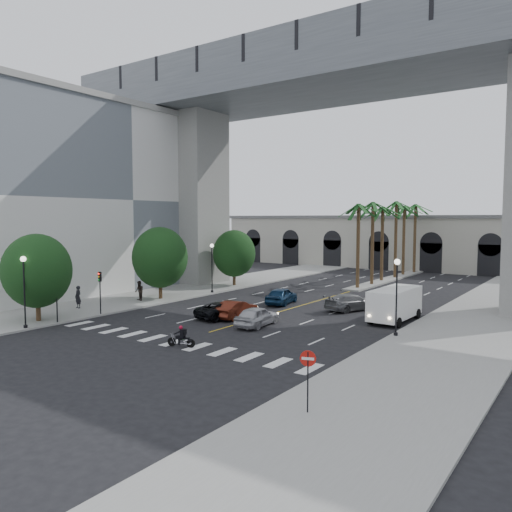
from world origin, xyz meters
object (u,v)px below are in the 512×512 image
Objects in this scene: traffic_signal_far at (100,286)px; car_e at (281,296)px; lamp_post_left_far at (212,264)px; traffic_signal_near at (56,291)px; pedestrian_a at (78,297)px; car_c at (223,310)px; motorcycle_rider at (182,337)px; lamp_post_left_near at (24,286)px; do_not_enter_sign at (308,368)px; pedestrian_b at (139,291)px; car_d at (351,302)px; lamp_post_right at (397,290)px; car_b at (236,309)px; cargo_van at (395,303)px; car_a at (257,316)px.

car_e is at bearing 54.84° from traffic_signal_far.
lamp_post_left_far is 1.47× the size of traffic_signal_near.
car_e is at bearing 48.04° from pedestrian_a.
lamp_post_left_far is 13.45m from car_c.
car_c is (9.04, 4.97, -1.85)m from traffic_signal_far.
motorcycle_rider is 9.22m from car_c.
lamp_post_left_near reaches higher than pedestrian_a.
do_not_enter_sign is at bearing -14.12° from pedestrian_a.
pedestrian_b is (1.45, 5.79, -0.04)m from pedestrian_a.
lamp_post_right is at bearing 154.00° from car_d.
car_b is 12.55m from cargo_van.
pedestrian_b is at bearing -179.70° from lamp_post_right.
motorcycle_rider is at bearing 13.07° from lamp_post_left_near.
pedestrian_b is (-11.41, 1.40, 0.44)m from car_c.
car_a is at bearing 39.22° from lamp_post_left_near.
lamp_post_left_far is 1.47× the size of traffic_signal_far.
traffic_signal_far is 10.48m from car_c.
car_d reaches higher than motorcycle_rider.
pedestrian_a is at bearing -84.05° from pedestrian_b.
car_e is (9.47, -1.20, -2.43)m from lamp_post_left_far.
pedestrian_b reaches higher than car_b.
traffic_signal_far reaches higher than cargo_van.
lamp_post_right is at bearing -170.62° from car_a.
pedestrian_b is (-2.27, -8.13, -2.12)m from lamp_post_left_far.
cargo_van reaches higher than motorcycle_rider.
car_b is (-12.90, -0.85, -2.50)m from lamp_post_right.
car_a is at bearing 11.64° from pedestrian_b.
lamp_post_right is at bearing 20.30° from pedestrian_b.
do_not_enter_sign is at bearing -10.87° from traffic_signal_near.
lamp_post_right is 0.87× the size of cargo_van.
car_c is (-0.76, -0.68, -0.06)m from car_b.
do_not_enter_sign is (24.40, -2.17, -1.24)m from lamp_post_left_near.
cargo_van is (20.80, 15.65, -1.07)m from traffic_signal_near.
pedestrian_b is at bearing 100.01° from lamp_post_left_near.
do_not_enter_sign reaches higher than pedestrian_b.
motorcycle_rider is at bearing -13.70° from pedestrian_b.
do_not_enter_sign is at bearing -9.41° from pedestrian_b.
lamp_post_left_far reaches higher than pedestrian_b.
car_c is at bearing -173.61° from lamp_post_right.
motorcycle_rider is at bearing 125.56° from car_c.
motorcycle_rider is at bearing -116.89° from cargo_van.
motorcycle_rider is at bearing 1.98° from traffic_signal_near.
lamp_post_right is 2.82× the size of pedestrian_b.
lamp_post_left_near reaches higher than pedestrian_b.
lamp_post_right is (22.80, 13.00, 0.00)m from lamp_post_left_near.
car_d is at bearing 175.15° from car_e.
car_d is (16.11, 17.99, -1.77)m from traffic_signal_near.
lamp_post_right reaches higher than car_b.
pedestrian_b is (-11.74, -6.93, 0.31)m from car_e.
car_e is (0.33, 8.33, 0.13)m from car_c.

